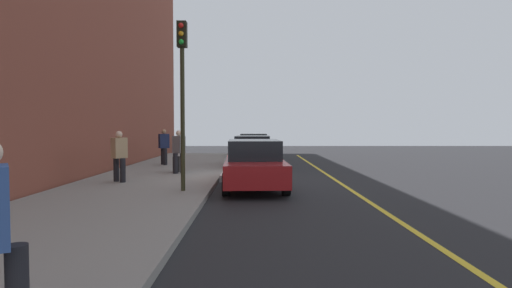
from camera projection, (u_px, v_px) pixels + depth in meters
The scene contains 12 objects.
ground_plane at pixel (247, 182), 14.53m from camera, with size 56.00×56.00×0.00m, color black.
sidewalk at pixel (153, 180), 14.51m from camera, with size 28.00×4.60×0.15m, color gray.
lane_stripe_centre at pixel (338, 182), 14.54m from camera, with size 28.00×0.14×0.01m, color gold.
snow_bank_curb at pixel (231, 172), 16.64m from camera, with size 4.36×0.56×0.22m, color white.
parked_car_green at pixel (254, 146), 25.89m from camera, with size 4.70×1.91×1.51m.
parked_car_maroon at pixel (252, 152), 19.57m from camera, with size 4.26×1.94×1.51m.
parked_car_red at pixel (254, 164), 13.09m from camera, with size 4.70×2.03×1.51m.
pedestrian_grey_coat at pixel (179, 150), 15.93m from camera, with size 0.49×0.53×1.65m.
pedestrian_tan_coat at pixel (119, 155), 13.41m from camera, with size 0.52×0.50×1.65m.
pedestrian_navy_coat at pixel (164, 146), 19.54m from camera, with size 0.50×0.53×1.67m.
traffic_light_pole at pixel (182, 78), 11.42m from camera, with size 0.35×0.26×4.67m.
rolling_suitcase at pixel (176, 164), 16.39m from camera, with size 0.34×0.22×0.98m.
Camera 1 is at (14.46, 0.24, 1.92)m, focal length 29.11 mm.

